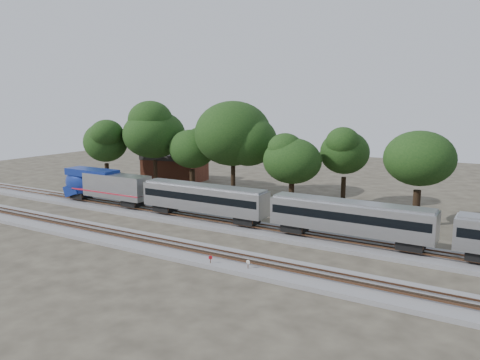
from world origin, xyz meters
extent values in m
plane|color=#383328|center=(0.00, 0.00, 0.00)|extent=(160.00, 160.00, 0.00)
cube|color=slate|center=(0.00, 6.00, 0.20)|extent=(160.00, 5.00, 0.40)
cube|color=brown|center=(0.00, 5.28, 0.66)|extent=(160.00, 0.08, 0.15)
cube|color=brown|center=(0.00, 6.72, 0.66)|extent=(160.00, 0.08, 0.15)
cube|color=slate|center=(0.00, -4.00, 0.20)|extent=(160.00, 5.00, 0.40)
cube|color=brown|center=(0.00, -4.72, 0.66)|extent=(160.00, 0.08, 0.15)
cube|color=brown|center=(0.00, -3.28, 0.66)|extent=(160.00, 0.08, 0.15)
cube|color=#B1B3B8|center=(-19.30, 6.00, 3.10)|extent=(9.87, 2.79, 3.07)
ellipsoid|color=navy|center=(-26.38, 6.00, 2.87)|extent=(5.03, 2.91, 4.28)
cube|color=navy|center=(-23.86, 6.00, 4.55)|extent=(7.92, 2.74, 0.93)
cube|color=black|center=(-25.91, 6.00, 3.80)|extent=(0.42, 2.14, 1.22)
cube|color=#AB1A2C|center=(-20.42, 6.00, 2.31)|extent=(12.11, 2.83, 0.17)
cube|color=black|center=(-26.24, 6.00, 1.15)|extent=(2.42, 2.05, 0.84)
cube|color=black|center=(-16.46, 6.00, 1.15)|extent=(2.42, 2.05, 0.84)
cube|color=#B1B3B8|center=(-5.18, 6.00, 2.97)|extent=(16.20, 2.79, 2.79)
cube|color=black|center=(-5.18, 6.00, 3.24)|extent=(15.65, 2.84, 0.84)
cube|color=gray|center=(-5.18, 6.00, 4.41)|extent=(15.83, 2.24, 0.33)
cube|color=black|center=(-11.05, 6.00, 1.15)|extent=(2.42, 2.05, 0.84)
cube|color=black|center=(0.69, 6.00, 1.15)|extent=(2.42, 2.05, 0.84)
cube|color=#B1B3B8|center=(12.38, 6.00, 2.97)|extent=(16.20, 2.79, 2.79)
cube|color=black|center=(12.38, 6.00, 3.24)|extent=(15.65, 2.84, 0.84)
cube|color=gray|center=(12.38, 6.00, 4.41)|extent=(15.83, 2.24, 0.33)
cube|color=black|center=(6.52, 6.00, 1.15)|extent=(2.42, 2.05, 0.84)
cube|color=black|center=(18.25, 6.00, 1.15)|extent=(2.42, 2.05, 0.84)
cylinder|color=#512D19|center=(3.95, -5.99, 0.48)|extent=(0.06, 0.06, 0.96)
cylinder|color=#AD0C16|center=(3.95, -5.99, 0.91)|extent=(0.33, 0.17, 0.34)
cylinder|color=#512D19|center=(7.37, -5.41, 0.50)|extent=(0.07, 0.07, 1.00)
cylinder|color=silver|center=(7.37, -5.41, 0.94)|extent=(0.36, 0.07, 0.35)
cube|color=#512D19|center=(4.62, -5.60, 0.15)|extent=(0.53, 0.35, 0.30)
cube|color=brown|center=(-26.33, 27.09, 2.00)|extent=(11.05, 8.60, 4.00)
cube|color=black|center=(-26.33, 27.09, 4.46)|extent=(11.28, 8.83, 0.90)
cylinder|color=black|center=(-31.67, 16.03, 2.04)|extent=(0.70, 0.70, 4.08)
ellipsoid|color=#163311|center=(-31.67, 16.03, 7.57)|extent=(7.69, 7.69, 6.54)
cylinder|color=black|center=(-23.86, 19.02, 2.41)|extent=(0.70, 0.70, 4.82)
ellipsoid|color=#163311|center=(-23.86, 19.02, 8.96)|extent=(9.09, 9.09, 7.73)
cylinder|color=black|center=(-16.85, 19.47, 1.87)|extent=(0.70, 0.70, 3.74)
ellipsoid|color=#163311|center=(-16.85, 19.47, 6.95)|extent=(7.06, 7.06, 6.00)
cylinder|color=black|center=(-10.22, 20.76, 2.55)|extent=(0.70, 0.70, 5.10)
ellipsoid|color=#163311|center=(-10.22, 20.76, 9.47)|extent=(9.62, 9.62, 8.18)
cylinder|color=black|center=(0.84, 17.47, 1.75)|extent=(0.70, 0.70, 3.51)
ellipsoid|color=#163311|center=(0.84, 17.47, 6.52)|extent=(6.62, 6.62, 5.63)
cylinder|color=black|center=(5.92, 23.39, 1.98)|extent=(0.70, 0.70, 3.95)
ellipsoid|color=#163311|center=(5.92, 23.39, 7.34)|extent=(7.45, 7.45, 6.33)
cylinder|color=black|center=(16.62, 17.10, 2.13)|extent=(0.70, 0.70, 4.25)
ellipsoid|color=#163311|center=(16.62, 17.10, 7.89)|extent=(8.02, 8.02, 6.81)
camera|label=1|loc=(25.97, -37.94, 14.41)|focal=35.00mm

